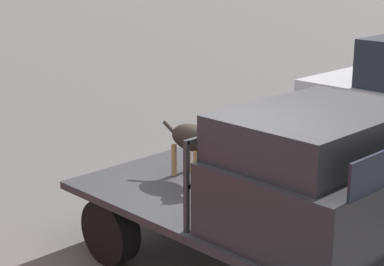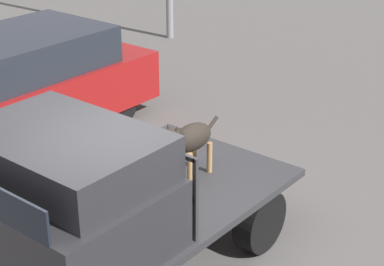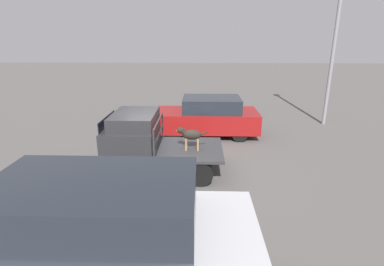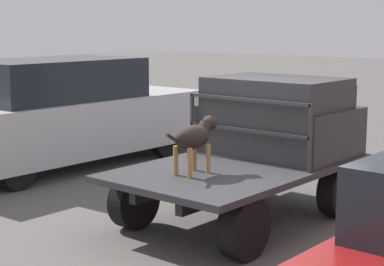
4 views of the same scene
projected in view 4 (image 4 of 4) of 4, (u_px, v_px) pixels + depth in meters
name	position (u px, v px, depth m)	size (l,w,h in m)	color
ground_plane	(238.00, 221.00, 8.33)	(80.00, 80.00, 0.00)	#514F4C
flatbed_truck	(239.00, 180.00, 8.24)	(3.41, 2.01, 0.76)	black
truck_cab	(279.00, 118.00, 8.80)	(1.43, 1.89, 1.06)	#28282B
truck_headboard	(247.00, 120.00, 8.23)	(0.04, 1.89, 0.84)	#2D2D30
dog	(195.00, 137.00, 7.62)	(0.91, 0.29, 0.71)	#9E7547
parked_pickup_far	(63.00, 113.00, 11.53)	(5.39, 2.03, 1.93)	black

